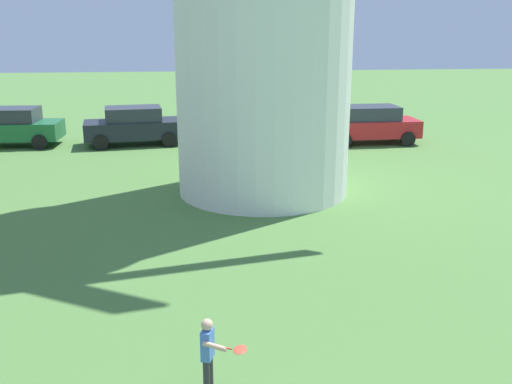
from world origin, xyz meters
The scene contains 5 objects.
player_far centered at (-1.09, 3.96, 0.61)m, with size 0.64×0.61×1.07m.
parked_car_green centered at (-8.65, 21.51, 0.81)m, with size 4.06×2.01×1.56m.
parked_car_black centered at (-3.66, 21.25, 0.81)m, with size 4.17×2.30×1.56m.
parked_car_cream centered at (1.17, 20.95, 0.81)m, with size 4.54×2.00×1.56m.
parked_car_red centered at (6.16, 20.49, 0.81)m, with size 3.95×1.94×1.56m.
Camera 1 is at (-1.21, -3.00, 4.84)m, focal length 40.86 mm.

